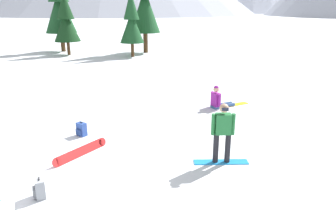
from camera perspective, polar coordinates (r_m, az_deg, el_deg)
The scene contains 10 objects.
ground_plane at distance 8.15m, azimuth -19.67°, elevation -13.09°, with size 800.00×800.00×0.00m, color white.
snowboarder_midground at distance 8.23m, azimuth 10.16°, elevation -5.03°, with size 1.48×0.79×1.68m.
snowboarder_background at distance 12.97m, azimuth 9.52°, elevation 0.95°, with size 1.49×1.52×0.97m.
loose_snowboard_near_left at distance 9.14m, azimuth -15.96°, elevation -8.28°, with size 0.62×1.81×0.25m.
backpack_grey at distance 7.56m, azimuth -22.79°, elevation -14.17°, with size 0.38×0.38×0.47m.
backpack_blue at distance 10.45m, azimuth -15.85°, elevation -4.41°, with size 0.36×0.33×0.47m.
pine_tree_young at distance 28.63m, azimuth -18.50°, elevation 14.68°, with size 2.24×2.24×5.38m.
pine_tree_broad at distance 31.12m, azimuth -19.68°, elevation 17.29°, with size 2.82×2.82×7.90m.
pine_tree_short at distance 28.78m, azimuth -4.37°, elevation 18.61°, with size 2.72×2.72×8.24m.
pine_tree_twin at distance 26.34m, azimuth -6.82°, elevation 15.26°, with size 2.01×2.01×5.39m.
Camera 1 is at (4.71, -5.28, 4.04)m, focal length 32.70 mm.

